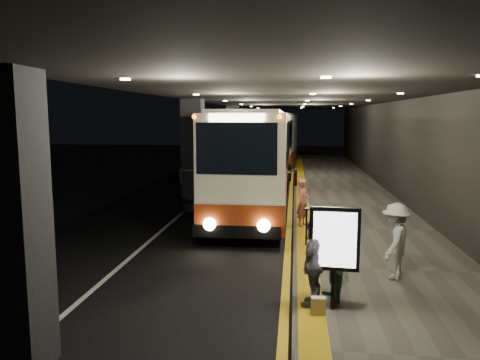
# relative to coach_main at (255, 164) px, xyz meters

# --- Properties ---
(ground) EXTENTS (90.00, 90.00, 0.00)m
(ground) POSITION_rel_coach_main_xyz_m (-0.93, -4.43, -1.83)
(ground) COLOR black
(lane_line_white) EXTENTS (0.12, 50.00, 0.01)m
(lane_line_white) POSITION_rel_coach_main_xyz_m (-2.73, 0.57, -1.83)
(lane_line_white) COLOR silver
(lane_line_white) RESTS_ON ground
(kerb_stripe_yellow) EXTENTS (0.18, 50.00, 0.01)m
(kerb_stripe_yellow) POSITION_rel_coach_main_xyz_m (1.42, 0.57, -1.83)
(kerb_stripe_yellow) COLOR gold
(kerb_stripe_yellow) RESTS_ON ground
(sidewalk) EXTENTS (4.50, 50.00, 0.15)m
(sidewalk) POSITION_rel_coach_main_xyz_m (3.82, 0.57, -1.76)
(sidewalk) COLOR #514C44
(sidewalk) RESTS_ON ground
(tactile_strip) EXTENTS (0.50, 50.00, 0.01)m
(tactile_strip) POSITION_rel_coach_main_xyz_m (1.92, 0.57, -1.68)
(tactile_strip) COLOR gold
(tactile_strip) RESTS_ON sidewalk
(terminal_wall) EXTENTS (0.10, 50.00, 6.00)m
(terminal_wall) POSITION_rel_coach_main_xyz_m (6.07, 0.57, 1.17)
(terminal_wall) COLOR black
(terminal_wall) RESTS_ON ground
(support_columns) EXTENTS (0.80, 24.80, 4.40)m
(support_columns) POSITION_rel_coach_main_xyz_m (-2.43, -0.43, 0.37)
(support_columns) COLOR black
(support_columns) RESTS_ON ground
(canopy) EXTENTS (9.00, 50.00, 0.40)m
(canopy) POSITION_rel_coach_main_xyz_m (1.57, 0.57, 2.77)
(canopy) COLOR black
(canopy) RESTS_ON support_columns
(coach_main) EXTENTS (2.67, 12.30, 3.82)m
(coach_main) POSITION_rel_coach_main_xyz_m (0.00, 0.00, 0.00)
(coach_main) COLOR beige
(coach_main) RESTS_ON ground
(coach_second) EXTENTS (3.29, 12.28, 3.81)m
(coach_second) POSITION_rel_coach_main_xyz_m (0.12, 12.31, -0.00)
(coach_second) COLOR beige
(coach_second) RESTS_ON ground
(coach_third) EXTENTS (2.57, 11.36, 3.56)m
(coach_third) POSITION_rel_coach_main_xyz_m (0.16, 24.78, -0.12)
(coach_third) COLOR beige
(coach_third) RESTS_ON ground
(passenger_boarding) EXTENTS (0.57, 0.67, 1.57)m
(passenger_boarding) POSITION_rel_coach_main_xyz_m (1.87, -3.42, -0.90)
(passenger_boarding) COLOR #A8564E
(passenger_boarding) RESTS_ON sidewalk
(passenger_waiting_green) EXTENTS (0.62, 0.83, 1.54)m
(passenger_waiting_green) POSITION_rel_coach_main_xyz_m (2.30, -9.69, -0.91)
(passenger_waiting_green) COLOR #3E7141
(passenger_waiting_green) RESTS_ON sidewalk
(passenger_waiting_white) EXTENTS (0.94, 1.21, 1.70)m
(passenger_waiting_white) POSITION_rel_coach_main_xyz_m (3.81, -8.21, -0.83)
(passenger_waiting_white) COLOR beige
(passenger_waiting_white) RESTS_ON sidewalk
(passenger_waiting_grey) EXTENTS (0.80, 1.10, 1.69)m
(passenger_waiting_grey) POSITION_rel_coach_main_xyz_m (1.96, -9.96, -0.84)
(passenger_waiting_grey) COLOR #4D4C51
(passenger_waiting_grey) RESTS_ON sidewalk
(bag_polka) EXTENTS (0.34, 0.20, 0.39)m
(bag_polka) POSITION_rel_coach_main_xyz_m (2.61, -8.47, -1.49)
(bag_polka) COLOR black
(bag_polka) RESTS_ON sidewalk
(bag_plain) EXTENTS (0.27, 0.16, 0.33)m
(bag_plain) POSITION_rel_coach_main_xyz_m (2.04, -10.36, -1.52)
(bag_plain) COLOR silver
(bag_plain) RESTS_ON sidewalk
(info_sign) EXTENTS (0.92, 0.19, 1.94)m
(info_sign) POSITION_rel_coach_main_xyz_m (2.32, -10.08, -0.37)
(info_sign) COLOR black
(info_sign) RESTS_ON sidewalk
(stanchion_post) EXTENTS (0.05, 0.05, 1.05)m
(stanchion_post) POSITION_rel_coach_main_xyz_m (1.92, -5.76, -1.16)
(stanchion_post) COLOR black
(stanchion_post) RESTS_ON sidewalk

